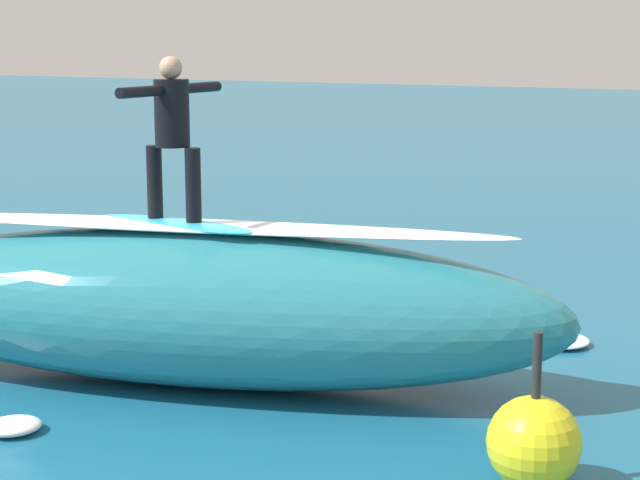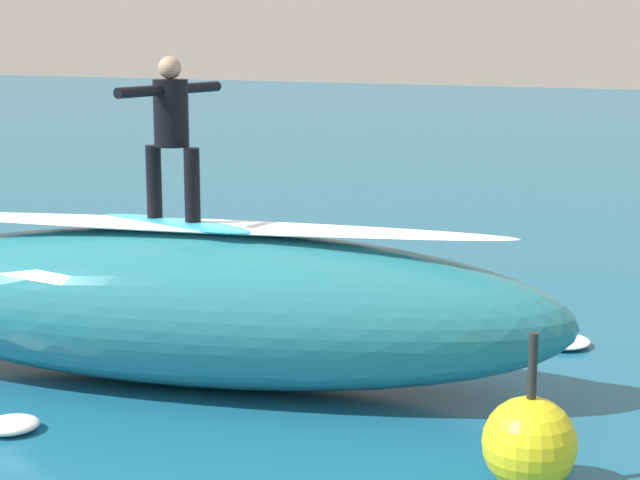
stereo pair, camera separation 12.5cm
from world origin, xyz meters
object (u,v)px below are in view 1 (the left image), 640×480
(surfboard_riding, at_px, (175,224))
(surfer_riding, at_px, (172,125))
(surfboard_paddling, at_px, (439,323))
(surfer_paddling, at_px, (449,309))
(buoy_marker, at_px, (534,442))

(surfboard_riding, xyz_separation_m, surfer_riding, (0.00, 0.00, 1.03))
(surfboard_riding, height_order, surfboard_paddling, surfboard_riding)
(surfboard_riding, bearing_deg, surfboard_paddling, -113.66)
(surfer_riding, relative_size, surfboard_paddling, 0.77)
(surfer_paddling, xyz_separation_m, buoy_marker, (-2.27, 4.42, 0.17))
(buoy_marker, bearing_deg, surfboard_riding, -14.44)
(surfboard_riding, bearing_deg, surfer_paddling, -114.40)
(surfboard_riding, relative_size, buoy_marker, 1.52)
(surfer_riding, xyz_separation_m, surfer_paddling, (-1.88, -3.35, -2.51))
(surfboard_riding, distance_m, surfboard_paddling, 4.07)
(surfboard_paddling, relative_size, surfer_paddling, 1.53)
(surfer_paddling, bearing_deg, surfboard_riding, 22.20)
(surfboard_paddling, bearing_deg, surfboard_riding, 22.94)
(surfer_riding, relative_size, buoy_marker, 1.27)
(surfboard_riding, xyz_separation_m, surfboard_paddling, (-1.78, -3.27, -1.66))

